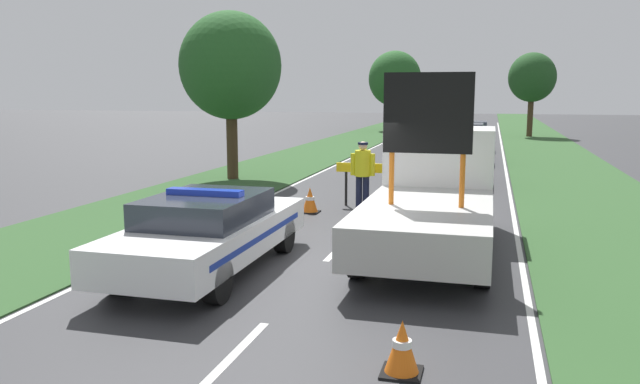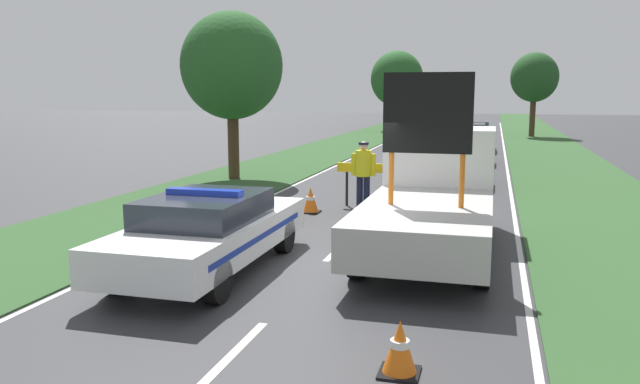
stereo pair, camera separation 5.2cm
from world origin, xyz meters
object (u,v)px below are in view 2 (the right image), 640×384
Objects in this scene: road_barrier at (386,172)px; roadside_tree_near_left at (232,66)px; traffic_cone_centre_front at (311,200)px; police_officer at (363,169)px; roadside_tree_mid_left at (534,78)px; pedestrian_civilian at (410,172)px; traffic_cone_near_police at (400,348)px; work_truck at (434,192)px; police_car at (209,230)px; roadside_tree_near_right at (397,79)px; queued_car_suv_grey at (455,158)px; queued_car_van_white at (473,135)px; queued_car_hatch_blue at (465,143)px; queued_car_sedan_black at (419,129)px.

roadside_tree_near_left is (-5.99, 3.93, 2.93)m from road_barrier.
traffic_cone_centre_front is at bearing -147.61° from road_barrier.
roadside_tree_mid_left reaches higher than police_officer.
pedestrian_civilian is 29.56m from roadside_tree_mid_left.
pedestrian_civilian reaches higher than traffic_cone_centre_front.
roadside_tree_near_left reaches higher than traffic_cone_near_police.
work_truck reaches higher than traffic_cone_centre_front.
roadside_tree_mid_left reaches higher than police_car.
traffic_cone_near_police is 43.15m from roadside_tree_near_right.
queued_car_suv_grey reaches higher than queued_car_van_white.
road_barrier is at bearing 71.95° from police_car.
work_truck is at bearing -70.93° from road_barrier.
roadside_tree_near_right is at bearing -90.38° from police_officer.
work_truck is 3.42× the size of pedestrian_civilian.
traffic_cone_near_police is (2.30, -9.20, -0.75)m from police_officer.
pedestrian_civilian is at bearing -34.14° from roadside_tree_near_left.
roadside_tree_near_left is at bearing 129.86° from traffic_cone_centre_front.
roadside_tree_near_right reaches higher than police_officer.
queued_car_suv_grey is (-0.34, 14.72, 0.56)m from traffic_cone_near_police.
police_car is 2.76× the size of pedestrian_civilian.
traffic_cone_near_police is at bearing -95.01° from roadside_tree_mid_left.
roadside_tree_near_left is at bearing -46.52° from police_officer.
queued_car_van_white is at bearing 79.36° from police_car.
queued_car_van_white is at bearing 79.73° from traffic_cone_centre_front.
queued_car_suv_grey is 0.99× the size of queued_car_hatch_blue.
queued_car_hatch_blue is at bearing 74.90° from pedestrian_civilian.
pedestrian_civilian is (-0.90, 3.26, -0.02)m from work_truck.
queued_car_van_white is (0.17, 5.90, -0.07)m from queued_car_hatch_blue.
roadside_tree_near_right is at bearing -67.51° from queued_car_van_white.
police_officer is 0.99× the size of pedestrian_civilian.
roadside_tree_near_left reaches higher than police_car.
police_car reaches higher than traffic_cone_near_police.
queued_car_hatch_blue reaches higher than traffic_cone_near_police.
road_barrier is 5.22m from queued_car_suv_grey.
road_barrier is (1.88, 6.65, 0.24)m from police_car.
traffic_cone_near_police is (1.80, -9.71, -0.65)m from road_barrier.
queued_car_suv_grey is 0.99× the size of queued_car_van_white.
queued_car_van_white is at bearing 90.28° from traffic_cone_near_police.
police_officer is 24.13m from queued_car_sedan_black.
queued_car_suv_grey is (3.35, 11.65, 0.16)m from police_car.
roadside_tree_mid_left is at bearing 84.99° from traffic_cone_near_police.
roadside_tree_near_left is (-7.66, -13.42, 3.09)m from queued_car_van_white.
queued_car_sedan_black is (0.01, 30.22, 0.02)m from police_car.
work_truck is 3.46× the size of police_officer.
police_officer is at bearing 163.43° from pedestrian_civilian.
queued_car_hatch_blue is 0.69× the size of roadside_tree_near_left.
queued_car_van_white is at bearing 75.59° from pedestrian_civilian.
traffic_cone_centre_front is (-1.20, -0.71, -0.73)m from police_officer.
queued_car_van_white is at bearing -107.37° from roadside_tree_mid_left.
roadside_tree_mid_left is (3.35, 38.17, 3.65)m from traffic_cone_near_police.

